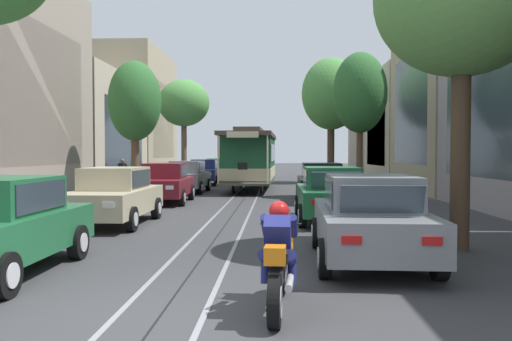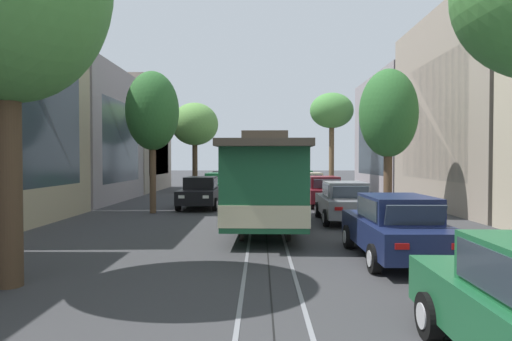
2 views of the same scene
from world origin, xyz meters
name	(u,v)px [view 2 (image 2 of 2)]	position (x,y,z in m)	size (l,w,h in m)	color
ground_plane	(265,216)	(0.00, 18.67, 0.00)	(160.00, 160.00, 0.00)	#38383A
trolley_track_rails	(266,226)	(0.00, 21.34, 0.00)	(1.14, 54.69, 0.01)	gray
parked_car_green_near_left	(302,180)	(-3.15, 2.07, 0.80)	(2.02, 4.37, 1.58)	#1E6038
parked_car_beige_second_left	(310,184)	(-3.10, 8.17, 0.80)	(2.01, 4.37, 1.58)	#C1B28E
parked_car_maroon_mid_left	(322,191)	(-3.04, 14.56, 0.80)	(2.10, 4.40, 1.58)	maroon
parked_car_grey_fourth_left	(344,201)	(-3.11, 20.22, 0.80)	(2.05, 4.38, 1.58)	slate
parked_car_navy_fifth_left	(396,227)	(-3.13, 26.78, 0.80)	(2.03, 4.37, 1.58)	#19234C
parked_car_grey_near_right	(224,181)	(3.09, 3.30, 0.80)	(2.09, 4.40, 1.58)	slate
parked_car_green_second_right	(218,185)	(2.98, 9.01, 0.80)	(2.00, 4.36, 1.58)	#1E6038
parked_car_black_mid_right	(201,192)	(3.23, 15.36, 0.80)	(2.03, 4.38, 1.58)	black
street_tree_kerb_left_near	(332,112)	(-5.05, 5.07, 5.96)	(3.21, 2.61, 7.38)	brown
street_tree_kerb_left_second	(388,114)	(-5.31, 18.55, 4.40)	(2.48, 2.49, 6.35)	brown
street_tree_kerb_right_near	(195,125)	(5.14, 4.60, 5.07)	(3.51, 3.64, 6.71)	#4C3826
street_tree_kerb_right_second	(152,112)	(5.13, 17.52, 4.64)	(2.40, 2.47, 6.48)	brown
cable_car_trolley	(266,182)	(0.00, 22.26, 1.66)	(2.79, 9.17, 3.28)	#1E5B38
motorcycle_with_rider	(246,181)	(1.44, 0.33, 0.65)	(0.57, 1.99, 1.37)	black
fire_hydrant	(193,191)	(4.53, 9.67, 0.42)	(0.40, 0.22, 0.84)	#B2B2B7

